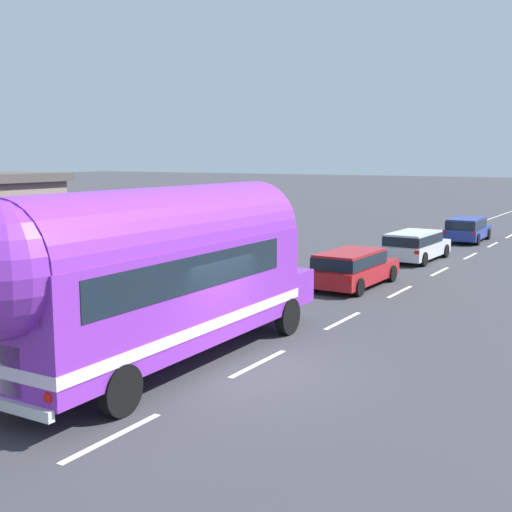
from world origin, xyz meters
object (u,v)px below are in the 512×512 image
object	(u,v)px
painted_bus	(151,270)
car_lead	(352,266)
car_second	(415,244)
car_third	(467,228)

from	to	relation	value
painted_bus	car_lead	world-z (taller)	painted_bus
car_second	car_third	bearing A→B (deg)	88.04
car_lead	car_third	world-z (taller)	same
painted_bus	car_second	distance (m)	18.72
car_second	car_third	distance (m)	8.37
car_lead	car_second	bearing A→B (deg)	90.36
painted_bus	car_second	world-z (taller)	painted_bus
painted_bus	car_lead	distance (m)	11.42
painted_bus	car_lead	xyz separation A→B (m)	(-0.04, 11.32, -1.52)
car_lead	car_second	size ratio (longest dim) A/B	1.01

